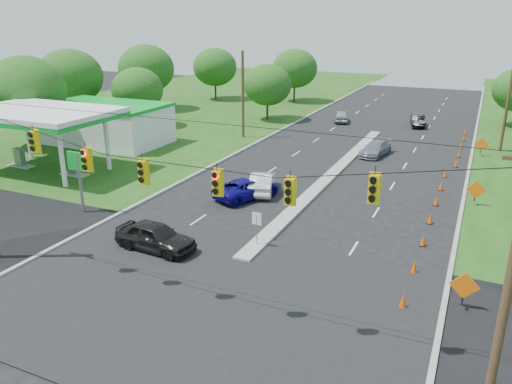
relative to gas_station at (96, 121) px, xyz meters
The scene contains 39 objects.
ground 31.23m from the gas_station, 40.57° to the right, with size 160.00×160.00×0.00m, color black.
grass_left 6.87m from the gas_station, behind, with size 40.00×160.00×0.06m, color #1E4714.
cross_street 31.23m from the gas_station, 40.57° to the right, with size 160.00×14.00×0.02m, color black.
curb_left 16.89m from the gas_station, 35.78° to the left, with size 0.25×110.00×0.16m, color gray.
curb_right 35.22m from the gas_station, 16.13° to the left, with size 0.25×110.00×0.16m, color gray.
median 23.79m from the gas_station, ahead, with size 1.00×34.00×0.18m, color gray.
median_sign 27.62m from the gas_station, 31.07° to the right, with size 0.55×0.06×2.05m.
signal_span 31.83m from the gas_station, 42.00° to the right, with size 25.60×0.32×9.00m.
utility_pole_far_left 14.93m from the gas_station, 41.21° to the left, with size 0.28×0.28×9.00m, color #422D1C.
utility_pole_far_right 39.08m from the gas_station, 22.21° to the left, with size 0.28×0.28×9.00m, color #422D1C.
gas_station is the anchor object (origin of this frame).
cone_0 36.49m from the gas_station, 28.26° to the right, with size 0.32×0.32×0.70m, color #DA4A05.
cone_1 34.97m from the gas_station, 23.19° to the right, with size 0.32×0.32×0.70m, color #DA4A05.
cone_2 33.75m from the gas_station, 17.71° to the right, with size 0.32×0.32×0.70m, color #DA4A05.
cone_3 32.85m from the gas_station, 11.87° to the right, with size 0.32×0.32×0.70m, color #DA4A05.
cone_4 32.32m from the gas_station, ahead, with size 0.32×0.32×0.70m, color #DA4A05.
cone_5 32.16m from the gas_station, ahead, with size 0.32×0.32×0.70m, color #DA4A05.
cone_6 32.37m from the gas_station, ahead, with size 0.32×0.32×0.70m, color #DA4A05.
cone_7 33.55m from the gas_station, 12.52° to the left, with size 0.32×0.32×0.70m, color #DA4A05.
cone_8 34.47m from the gas_station, 18.22° to the left, with size 0.32×0.32×0.70m, color #DA4A05.
cone_9 35.72m from the gas_station, 23.57° to the left, with size 0.32×0.32×0.70m, color #DA4A05.
cone_10 37.26m from the gas_station, 28.52° to the left, with size 0.32×0.32×0.70m, color #DA4A05.
cone_11 39.05m from the gas_station, 33.04° to the left, with size 0.32×0.32×0.70m, color #DA4A05.
work_sign_0 38.11m from the gas_station, 25.25° to the right, with size 1.27×0.58×1.37m.
work_sign_1 34.54m from the gas_station, ahead, with size 1.27×0.58×1.37m.
work_sign_2 36.42m from the gas_station, 18.85° to the left, with size 1.27×0.58×1.37m.
tree_1 7.38m from the gas_station, 160.57° to the right, with size 7.56×7.56×8.82m.
tree_2 10.19m from the gas_station, 103.60° to the left, with size 5.88×5.88×6.86m.
tree_3 21.66m from the gas_station, 112.93° to the left, with size 7.56×7.56×8.82m.
tree_4 32.14m from the gas_station, 97.82° to the left, with size 6.72×6.72×7.84m.
tree_5 22.05m from the gas_station, 63.99° to the left, with size 5.88×5.88×6.86m.
tree_6 35.67m from the gas_station, 77.60° to the left, with size 6.72×6.72×7.84m.
tree_14 13.29m from the gas_station, 143.18° to the left, with size 7.56×7.56×8.82m.
black_sedan 25.30m from the gas_station, 42.02° to the right, with size 1.89×4.69×1.60m, color black.
white_sedan 21.02m from the gas_station, 15.54° to the right, with size 1.60×4.58×1.51m, color silver.
blue_pickup 21.01m from the gas_station, 19.99° to the right, with size 2.33×5.06×1.41m, color #0F067E.
silver_car_far 26.88m from the gas_station, 17.77° to the left, with size 1.85×4.55×1.32m, color slate.
silver_car_oncoming 29.08m from the gas_station, 50.54° to the left, with size 1.66×4.12×1.40m, color #97999F.
dark_car_receding 36.07m from the gas_station, 40.69° to the left, with size 1.47×4.21×1.39m, color black.
Camera 1 is at (10.48, -17.05, 12.10)m, focal length 35.00 mm.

